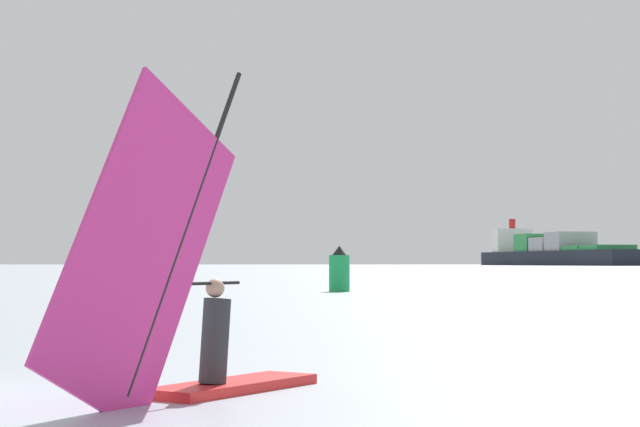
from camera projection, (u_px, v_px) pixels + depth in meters
windsurfer at (188, 312)px, 12.58m from camera, size 3.05×3.79×4.10m
cargo_ship at (556, 253)px, 639.58m from camera, size 49.41×178.40×28.89m
channel_buoy at (339, 271)px, 58.87m from camera, size 1.09×1.09×2.41m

